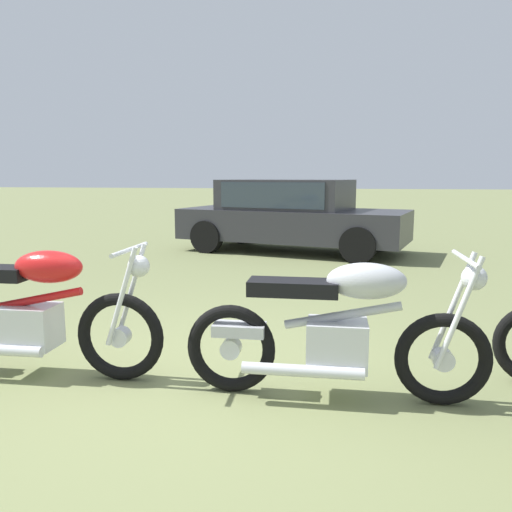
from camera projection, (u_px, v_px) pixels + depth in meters
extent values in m
plane|color=olive|center=(177.00, 382.00, 3.76)|extent=(120.00, 120.00, 0.00)
torus|color=black|center=(120.00, 337.00, 3.76)|extent=(0.66, 0.12, 0.66)
cylinder|color=silver|center=(120.00, 337.00, 3.76)|extent=(0.14, 0.11, 0.14)
cylinder|color=silver|center=(131.00, 291.00, 3.79)|extent=(0.27, 0.05, 0.73)
cylinder|color=silver|center=(121.00, 297.00, 3.61)|extent=(0.27, 0.05, 0.73)
cube|color=silver|center=(30.00, 326.00, 3.85)|extent=(0.41, 0.32, 0.32)
cylinder|color=red|center=(32.00, 300.00, 3.82)|extent=(0.80, 0.10, 0.23)
ellipsoid|color=red|center=(49.00, 267.00, 3.75)|extent=(0.53, 0.29, 0.24)
cylinder|color=silver|center=(130.00, 249.00, 3.64)|extent=(0.06, 0.64, 0.03)
sphere|color=silver|center=(139.00, 266.00, 3.65)|extent=(0.17, 0.17, 0.16)
torus|color=black|center=(443.00, 359.00, 3.34)|extent=(0.63, 0.11, 0.62)
torus|color=black|center=(231.00, 348.00, 3.56)|extent=(0.63, 0.11, 0.62)
cylinder|color=silver|center=(443.00, 359.00, 3.34)|extent=(0.14, 0.11, 0.14)
cylinder|color=silver|center=(231.00, 348.00, 3.56)|extent=(0.14, 0.11, 0.14)
cylinder|color=silver|center=(452.00, 307.00, 3.37)|extent=(0.27, 0.05, 0.74)
cylinder|color=silver|center=(459.00, 314.00, 3.19)|extent=(0.27, 0.05, 0.74)
cube|color=silver|center=(337.00, 344.00, 3.44)|extent=(0.41, 0.32, 0.32)
cylinder|color=#B7BABF|center=(342.00, 315.00, 3.40)|extent=(0.78, 0.09, 0.22)
ellipsoid|color=#B7BABF|center=(366.00, 281.00, 3.34)|extent=(0.53, 0.28, 0.24)
cube|color=black|center=(293.00, 287.00, 3.42)|extent=(0.61, 0.26, 0.10)
cube|color=#B7BABF|center=(239.00, 329.00, 3.53)|extent=(0.37, 0.19, 0.08)
cylinder|color=silver|center=(465.00, 259.00, 3.23)|extent=(0.06, 0.64, 0.03)
sphere|color=silver|center=(474.00, 278.00, 3.23)|extent=(0.17, 0.17, 0.16)
cylinder|color=silver|center=(302.00, 371.00, 3.33)|extent=(0.80, 0.11, 0.08)
cube|color=#2D2D33|center=(293.00, 224.00, 10.16)|extent=(4.70, 2.71, 0.60)
cube|color=#2D2D33|center=(286.00, 195.00, 10.13)|extent=(2.72, 2.09, 0.60)
cube|color=#2D3842|center=(286.00, 194.00, 10.13)|extent=(2.38, 2.04, 0.48)
cylinder|color=black|center=(377.00, 235.00, 10.31)|extent=(0.67, 0.36, 0.64)
cylinder|color=black|center=(358.00, 245.00, 8.85)|extent=(0.67, 0.36, 0.64)
cylinder|color=black|center=(243.00, 229.00, 11.54)|extent=(0.67, 0.36, 0.64)
cylinder|color=black|center=(207.00, 237.00, 10.08)|extent=(0.67, 0.36, 0.64)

